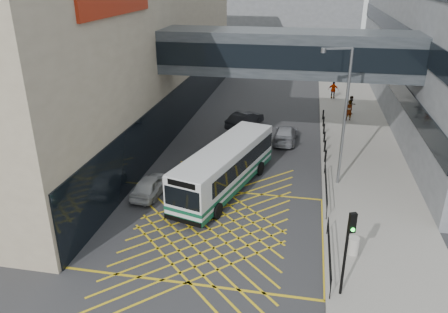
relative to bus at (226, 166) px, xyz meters
The scene contains 17 objects.
ground 5.13m from the bus, 89.31° to the right, with size 120.00×120.00×0.00m, color #333335.
building_whsmith 22.05m from the bus, 148.22° to the left, with size 24.17×42.00×16.00m.
skybridge 9.76m from the bus, 66.71° to the left, with size 20.00×4.10×3.00m.
pavement 13.65m from the bus, 48.13° to the left, with size 6.00×54.00×0.16m, color gray.
box_junction 5.13m from the bus, 89.31° to the right, with size 12.00×9.00×0.01m.
bus is the anchor object (origin of this frame).
car_white 4.78m from the bus, 159.51° to the right, with size 1.65×4.03×1.28m, color silver.
car_dark 12.11m from the bus, 92.62° to the left, with size 1.75×4.47×1.40m, color black.
car_silver 9.69m from the bus, 70.66° to the left, with size 1.84×4.35×1.35m, color #96979E.
traffic_light 11.35m from the bus, 53.48° to the right, with size 0.33×0.48×4.06m.
street_lamp 7.92m from the bus, 14.84° to the left, with size 1.93×0.82×8.65m.
litter_bin 9.52m from the bus, 38.59° to the right, with size 0.52×0.52×0.89m, color #ADA89E.
kerb_railings 6.98m from the bus, 26.63° to the right, with size 0.05×12.54×1.00m.
bollards 11.95m from the bus, 58.03° to the left, with size 0.14×10.14×0.90m.
pedestrian_a 17.48m from the bus, 60.71° to the left, with size 0.74×0.53×1.87m, color gray.
pedestrian_b 19.35m from the bus, 62.56° to the left, with size 0.87×0.51×1.79m, color gray.
pedestrian_c 23.87m from the bus, 71.79° to the left, with size 1.10×0.53×1.86m, color gray.
Camera 1 is at (4.55, -19.57, 12.84)m, focal length 35.00 mm.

